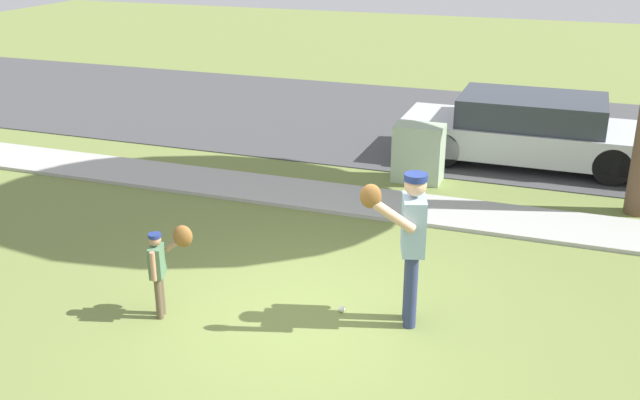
{
  "coord_description": "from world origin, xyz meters",
  "views": [
    {
      "loc": [
        2.53,
        -6.73,
        4.22
      ],
      "look_at": [
        -0.27,
        1.08,
        1.0
      ],
      "focal_mm": 40.91,
      "sensor_mm": 36.0,
      "label": 1
    }
  ],
  "objects": [
    {
      "name": "utility_cabinet",
      "position": [
        0.12,
        4.95,
        0.49
      ],
      "size": [
        0.82,
        0.53,
        0.98
      ],
      "primitive_type": "cube",
      "color": "#9EB293",
      "rests_on": "ground"
    },
    {
      "name": "sidewalk_strip",
      "position": [
        0.0,
        3.6,
        0.03
      ],
      "size": [
        36.0,
        1.2,
        0.06
      ],
      "primitive_type": "cube",
      "color": "#A3A39E",
      "rests_on": "ground"
    },
    {
      "name": "person_adult",
      "position": [
        1.03,
        0.26,
        1.09
      ],
      "size": [
        0.67,
        0.78,
        1.76
      ],
      "rotation": [
        0.0,
        0.0,
        -2.85
      ],
      "color": "navy",
      "rests_on": "ground"
    },
    {
      "name": "parked_sedan_silver",
      "position": [
        1.81,
        6.59,
        0.62
      ],
      "size": [
        4.6,
        1.8,
        1.23
      ],
      "rotation": [
        0.0,
        0.0,
        3.14
      ],
      "color": "silver",
      "rests_on": "road_surface"
    },
    {
      "name": "road_surface",
      "position": [
        0.0,
        8.6,
        0.01
      ],
      "size": [
        36.0,
        6.8,
        0.02
      ],
      "primitive_type": "cube",
      "color": "#424244",
      "rests_on": "ground"
    },
    {
      "name": "person_child",
      "position": [
        -1.55,
        -0.46,
        0.69
      ],
      "size": [
        0.44,
        0.5,
        1.06
      ],
      "rotation": [
        0.0,
        0.0,
        0.29
      ],
      "color": "brown",
      "rests_on": "ground"
    },
    {
      "name": "ground_plane",
      "position": [
        0.0,
        3.5,
        0.0
      ],
      "size": [
        48.0,
        48.0,
        0.0
      ],
      "primitive_type": "plane",
      "color": "olive"
    },
    {
      "name": "baseball",
      "position": [
        0.29,
        0.25,
        0.04
      ],
      "size": [
        0.07,
        0.07,
        0.07
      ],
      "primitive_type": "sphere",
      "color": "white",
      "rests_on": "ground"
    }
  ]
}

